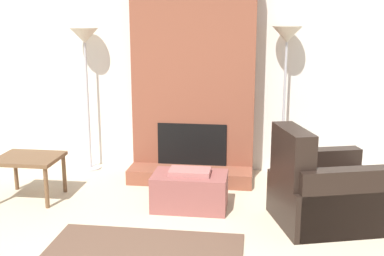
# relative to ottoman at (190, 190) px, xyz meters

# --- Properties ---
(wall_back) EXTENTS (7.60, 0.06, 2.60)m
(wall_back) POSITION_rel_ottoman_xyz_m (-0.10, 1.38, 1.11)
(wall_back) COLOR silver
(wall_back) RESTS_ON ground_plane
(fireplace) EXTENTS (1.45, 0.79, 2.60)m
(fireplace) POSITION_rel_ottoman_xyz_m (-0.10, 1.12, 1.04)
(fireplace) COLOR brown
(fireplace) RESTS_ON ground_plane
(ottoman) EXTENTS (0.75, 0.45, 0.41)m
(ottoman) POSITION_rel_ottoman_xyz_m (0.00, 0.00, 0.00)
(ottoman) COLOR #8C4C47
(ottoman) RESTS_ON ground_plane
(armchair) EXTENTS (1.15, 1.04, 0.93)m
(armchair) POSITION_rel_ottoman_xyz_m (1.28, -0.20, 0.10)
(armchair) COLOR black
(armchair) RESTS_ON ground_plane
(side_table) EXTENTS (0.65, 0.54, 0.47)m
(side_table) POSITION_rel_ottoman_xyz_m (-1.73, 0.04, 0.21)
(side_table) COLOR brown
(side_table) RESTS_ON ground_plane
(floor_lamp_left) EXTENTS (0.34, 0.34, 1.78)m
(floor_lamp_left) POSITION_rel_ottoman_xyz_m (-1.45, 1.13, 1.36)
(floor_lamp_left) COLOR #ADADB2
(floor_lamp_left) RESTS_ON ground_plane
(floor_lamp_right) EXTENTS (0.34, 0.34, 1.80)m
(floor_lamp_right) POSITION_rel_ottoman_xyz_m (0.97, 1.13, 1.38)
(floor_lamp_right) COLOR #ADADB2
(floor_lamp_right) RESTS_ON ground_plane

